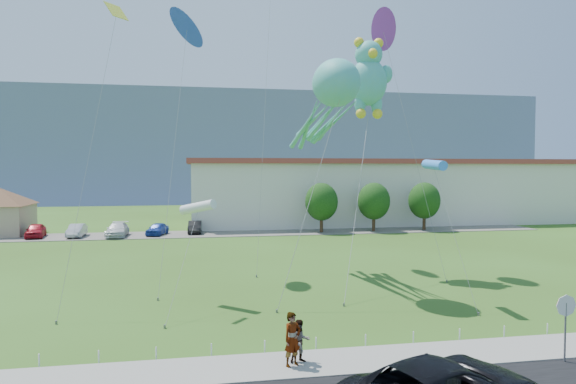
{
  "coord_description": "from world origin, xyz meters",
  "views": [
    {
      "loc": [
        -3.54,
        -20.3,
        7.0
      ],
      "look_at": [
        1.58,
        8.0,
        5.69
      ],
      "focal_mm": 32.0,
      "sensor_mm": 36.0,
      "label": 1
    }
  ],
  "objects": [
    {
      "name": "parked_car_blue",
      "position": [
        -7.5,
        34.79,
        0.69
      ],
      "size": [
        2.5,
        3.99,
        1.27
      ],
      "primitive_type": "imported",
      "rotation": [
        0.0,
        0.0,
        -0.29
      ],
      "color": "#1C3A9B",
      "rests_on": "parking_strip"
    },
    {
      "name": "parked_car_red",
      "position": [
        -19.48,
        35.03,
        0.76
      ],
      "size": [
        2.13,
        4.26,
        1.4
      ],
      "primitive_type": "imported",
      "rotation": [
        0.0,
        0.0,
        0.12
      ],
      "color": "#B41623",
      "rests_on": "parking_strip"
    },
    {
      "name": "teddy_bear_kite",
      "position": [
        7.93,
        12.79,
        13.2
      ],
      "size": [
        5.81,
        9.34,
        15.73
      ],
      "color": "#45ACAC",
      "rests_on": "ground"
    },
    {
      "name": "rope_fence",
      "position": [
        0.0,
        -1.3,
        0.25
      ],
      "size": [
        26.05,
        0.05,
        0.5
      ],
      "color": "white",
      "rests_on": "ground"
    },
    {
      "name": "pedestrian_right",
      "position": [
        0.09,
        -2.66,
        0.86
      ],
      "size": [
        0.82,
        0.68,
        1.53
      ],
      "primitive_type": "imported",
      "rotation": [
        0.0,
        0.0,
        0.14
      ],
      "color": "gray",
      "rests_on": "sidewalk"
    },
    {
      "name": "tree_far",
      "position": [
        22.0,
        34.0,
        3.39
      ],
      "size": [
        3.6,
        3.6,
        5.47
      ],
      "color": "#3F2B19",
      "rests_on": "ground"
    },
    {
      "name": "ground",
      "position": [
        0.0,
        0.0,
        0.0
      ],
      "size": [
        160.0,
        160.0,
        0.0
      ],
      "primitive_type": "plane",
      "color": "#314F16",
      "rests_on": "ground"
    },
    {
      "name": "parked_car_black",
      "position": [
        -3.63,
        35.76,
        0.71
      ],
      "size": [
        1.53,
        4.0,
        1.3
      ],
      "primitive_type": "imported",
      "rotation": [
        0.0,
        0.0,
        -0.04
      ],
      "color": "black",
      "rests_on": "parking_strip"
    },
    {
      "name": "small_kite_yellow",
      "position": [
        -7.9,
        8.01,
        13.38
      ],
      "size": [
        2.84,
        5.32,
        15.83
      ],
      "color": "yellow",
      "rests_on": "ground"
    },
    {
      "name": "tree_mid",
      "position": [
        16.0,
        34.0,
        3.39
      ],
      "size": [
        3.6,
        3.6,
        5.47
      ],
      "color": "#3F2B19",
      "rests_on": "ground"
    },
    {
      "name": "tree_near",
      "position": [
        10.0,
        34.0,
        3.39
      ],
      "size": [
        3.6,
        3.6,
        5.47
      ],
      "color": "#3F2B19",
      "rests_on": "ground"
    },
    {
      "name": "octopus_kite",
      "position": [
        4.27,
        9.1,
        10.99
      ],
      "size": [
        5.35,
        10.82,
        13.14
      ],
      "color": "#45ACAC",
      "rests_on": "ground"
    },
    {
      "name": "pedestrian_left",
      "position": [
        -0.24,
        -2.94,
        1.05
      ],
      "size": [
        0.82,
        0.72,
        1.89
      ],
      "primitive_type": "imported",
      "rotation": [
        0.0,
        0.0,
        0.47
      ],
      "color": "gray",
      "rests_on": "sidewalk"
    },
    {
      "name": "small_kite_cyan",
      "position": [
        8.66,
        4.5,
        7.15
      ],
      "size": [
        1.34,
        3.87,
        7.64
      ],
      "color": "#3688F3",
      "rests_on": "ground"
    },
    {
      "name": "parked_car_silver",
      "position": [
        -15.49,
        34.71,
        0.71
      ],
      "size": [
        1.38,
        3.92,
        1.29
      ],
      "primitive_type": "imported",
      "rotation": [
        0.0,
        0.0,
        -0.0
      ],
      "color": "#A8A9AF",
      "rests_on": "parking_strip"
    },
    {
      "name": "parking_strip",
      "position": [
        0.0,
        35.0,
        0.03
      ],
      "size": [
        70.0,
        6.0,
        0.06
      ],
      "primitive_type": "cube",
      "color": "#59544C",
      "rests_on": "ground"
    },
    {
      "name": "small_kite_white",
      "position": [
        -3.43,
        6.7,
        4.97
      ],
      "size": [
        1.79,
        5.42,
        5.44
      ],
      "color": "silver",
      "rests_on": "ground"
    },
    {
      "name": "sidewalk",
      "position": [
        0.0,
        -2.75,
        0.05
      ],
      "size": [
        80.0,
        2.5,
        0.1
      ],
      "primitive_type": "cube",
      "color": "gray",
      "rests_on": "ground"
    },
    {
      "name": "stop_sign",
      "position": [
        9.5,
        -4.21,
        1.87
      ],
      "size": [
        0.8,
        0.07,
        2.5
      ],
      "color": "slate",
      "rests_on": "ground"
    },
    {
      "name": "small_kite_purple",
      "position": [
        9.56,
        14.14,
        16.35
      ],
      "size": [
        3.1,
        6.25,
        17.42
      ],
      "color": "purple",
      "rests_on": "ground"
    },
    {
      "name": "parked_car_white",
      "position": [
        -11.46,
        34.31,
        0.75
      ],
      "size": [
        2.01,
        4.79,
        1.38
      ],
      "primitive_type": "imported",
      "rotation": [
        0.0,
        0.0,
        -0.01
      ],
      "color": "silver",
      "rests_on": "parking_strip"
    },
    {
      "name": "hill_ridge",
      "position": [
        0.0,
        120.0,
        12.5
      ],
      "size": [
        160.0,
        50.0,
        25.0
      ],
      "primitive_type": "cube",
      "color": "slate",
      "rests_on": "ground"
    },
    {
      "name": "warehouse",
      "position": [
        26.0,
        44.0,
        4.12
      ],
      "size": [
        61.0,
        15.0,
        8.2
      ],
      "color": "beige",
      "rests_on": "ground"
    },
    {
      "name": "small_kite_blue",
      "position": [
        -4.07,
        15.12,
        16.1
      ],
      "size": [
        2.47,
        8.61,
        17.18
      ],
      "color": "blue",
      "rests_on": "ground"
    }
  ]
}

